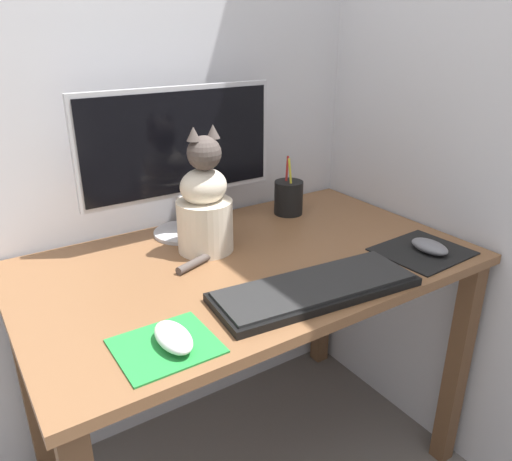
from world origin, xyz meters
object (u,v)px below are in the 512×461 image
(computer_mouse_right, at_px, (430,246))
(pen_cup, at_px, (289,197))
(keyboard, at_px, (316,288))
(monitor, at_px, (179,153))
(cat, at_px, (205,206))
(computer_mouse_left, at_px, (173,337))

(computer_mouse_right, xyz_separation_m, pen_cup, (-0.13, 0.44, 0.03))
(keyboard, xyz_separation_m, computer_mouse_right, (0.38, -0.00, 0.01))
(keyboard, distance_m, pen_cup, 0.51)
(monitor, xyz_separation_m, computer_mouse_right, (0.48, -0.47, -0.22))
(pen_cup, bearing_deg, cat, -163.42)
(keyboard, relative_size, cat, 1.46)
(monitor, bearing_deg, computer_mouse_left, -117.62)
(computer_mouse_right, relative_size, cat, 0.32)
(keyboard, bearing_deg, computer_mouse_right, 5.41)
(cat, relative_size, pen_cup, 1.81)
(monitor, height_order, computer_mouse_left, monitor)
(keyboard, height_order, computer_mouse_right, computer_mouse_right)
(keyboard, distance_m, cat, 0.37)
(keyboard, xyz_separation_m, computer_mouse_left, (-0.35, -0.01, 0.01))
(computer_mouse_right, bearing_deg, computer_mouse_left, -179.08)
(keyboard, xyz_separation_m, pen_cup, (0.25, 0.44, 0.04))
(monitor, height_order, cat, monitor)
(monitor, xyz_separation_m, cat, (0.00, -0.13, -0.11))
(computer_mouse_left, height_order, computer_mouse_right, computer_mouse_left)
(computer_mouse_left, relative_size, cat, 0.34)
(monitor, distance_m, cat, 0.17)
(cat, distance_m, pen_cup, 0.37)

